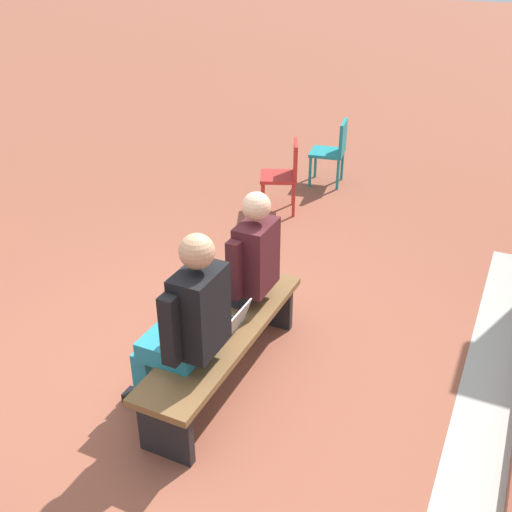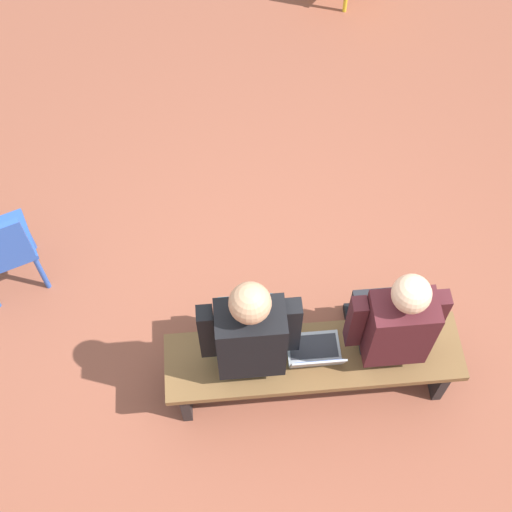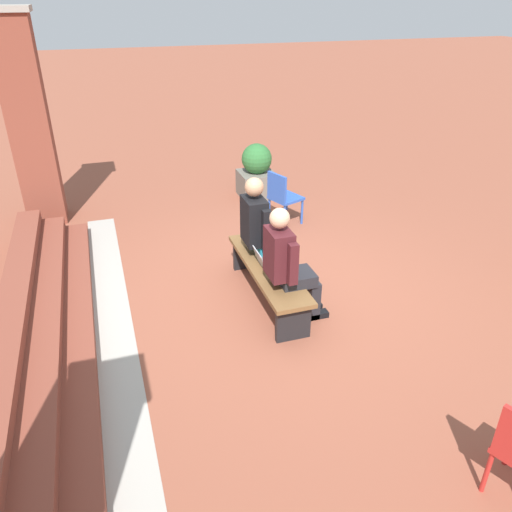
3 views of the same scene
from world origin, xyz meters
The scene contains 8 objects.
ground_plane centered at (0.00, 0.00, 0.00)m, with size 60.00×60.00×0.00m, color brown.
concrete_strip centered at (-0.17, 1.97, 0.00)m, with size 5.97×0.40×0.01m, color #A8A399.
bench centered at (-0.17, 0.19, 0.35)m, with size 1.80×0.44×0.45m.
person_student centered at (-0.60, 0.13, 0.72)m, with size 0.54×0.68×1.34m.
person_adult centered at (0.22, 0.12, 0.73)m, with size 0.57×0.71×1.38m.
laptop centered at (-0.17, 0.21, 0.50)m, with size 0.32×0.29×0.21m.
plastic_chair_far_left centered at (-4.25, -0.39, 0.48)m, with size 0.48×0.48×0.84m.
plastic_chair_foreground centered at (-3.20, -0.62, 0.48)m, with size 0.55×0.55×0.84m.
Camera 1 is at (2.87, 1.87, 2.92)m, focal length 42.00 mm.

